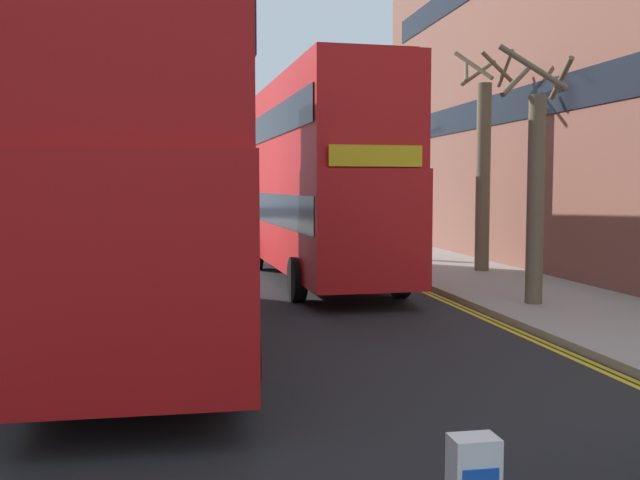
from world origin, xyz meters
The scene contains 9 objects.
sidewalk_right centered at (6.50, 16.00, 0.07)m, with size 4.00×80.00×0.14m, color #9E9991.
kerb_line_outer centered at (4.40, 14.00, 0.00)m, with size 0.10×56.00×0.01m, color yellow.
kerb_line_inner centered at (4.24, 14.00, 0.00)m, with size 0.10×56.00×0.01m, color yellow.
double_decker_bus_away centered at (-2.11, 12.00, 3.03)m, with size 2.89×10.84×5.64m.
double_decker_bus_oncoming centered at (2.00, 19.35, 3.03)m, with size 3.12×10.89×5.64m.
pedestrian_far centered at (5.51, 24.02, 0.99)m, with size 0.34×0.22×1.62m.
street_tree_mid centered at (7.10, 19.86, 3.21)m, with size 1.68×1.67×6.48m.
street_tree_far centered at (7.69, 31.25, 2.85)m, with size 1.60×1.82×5.47m.
street_tree_distant centered at (5.74, 13.92, 2.61)m, with size 1.63×1.80×5.46m.
Camera 1 is at (-1.64, -0.46, 2.67)m, focal length 40.59 mm.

